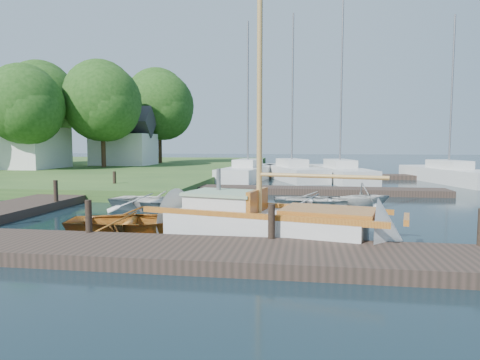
# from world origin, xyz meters

# --- Properties ---
(ground) EXTENTS (160.00, 160.00, 0.00)m
(ground) POSITION_xyz_m (0.00, 0.00, 0.00)
(ground) COLOR black
(ground) RESTS_ON ground
(near_dock) EXTENTS (18.00, 2.20, 0.30)m
(near_dock) POSITION_xyz_m (0.00, -6.00, 0.15)
(near_dock) COLOR #2E261F
(near_dock) RESTS_ON ground
(left_dock) EXTENTS (2.20, 18.00, 0.30)m
(left_dock) POSITION_xyz_m (-8.00, 2.00, 0.15)
(left_dock) COLOR #2E261F
(left_dock) RESTS_ON ground
(far_dock) EXTENTS (14.00, 1.60, 0.30)m
(far_dock) POSITION_xyz_m (2.00, 6.50, 0.15)
(far_dock) COLOR #2E261F
(far_dock) RESTS_ON ground
(pontoon) EXTENTS (30.00, 1.60, 0.30)m
(pontoon) POSITION_xyz_m (10.00, 16.00, 0.15)
(pontoon) COLOR #2E261F
(pontoon) RESTS_ON ground
(mooring_post_1) EXTENTS (0.16, 0.16, 0.80)m
(mooring_post_1) POSITION_xyz_m (-3.00, -5.00, 0.70)
(mooring_post_1) COLOR black
(mooring_post_1) RESTS_ON near_dock
(mooring_post_2) EXTENTS (0.16, 0.16, 0.80)m
(mooring_post_2) POSITION_xyz_m (1.50, -5.00, 0.70)
(mooring_post_2) COLOR black
(mooring_post_2) RESTS_ON near_dock
(mooring_post_4) EXTENTS (0.16, 0.16, 0.80)m
(mooring_post_4) POSITION_xyz_m (-7.00, 0.00, 0.70)
(mooring_post_4) COLOR black
(mooring_post_4) RESTS_ON left_dock
(mooring_post_5) EXTENTS (0.16, 0.16, 0.80)m
(mooring_post_5) POSITION_xyz_m (-7.00, 5.00, 0.70)
(mooring_post_5) COLOR black
(mooring_post_5) RESTS_ON left_dock
(sailboat) EXTENTS (7.41, 3.52, 9.83)m
(sailboat) POSITION_xyz_m (1.43, -3.76, 0.34)
(sailboat) COLOR silver
(sailboat) RESTS_ON ground
(dinghy) EXTENTS (4.27, 3.40, 0.79)m
(dinghy) POSITION_xyz_m (-2.37, -3.46, 0.40)
(dinghy) COLOR brown
(dinghy) RESTS_ON ground
(tender_a) EXTENTS (4.34, 3.53, 0.79)m
(tender_a) POSITION_xyz_m (-3.15, 0.43, 0.40)
(tender_a) COLOR silver
(tender_a) RESTS_ON ground
(tender_b) EXTENTS (2.18, 1.93, 1.07)m
(tender_b) POSITION_xyz_m (-1.01, 1.91, 0.53)
(tender_b) COLOR silver
(tender_b) RESTS_ON ground
(tender_c) EXTENTS (3.37, 2.47, 0.68)m
(tender_c) POSITION_xyz_m (2.71, 2.06, 0.34)
(tender_c) COLOR silver
(tender_c) RESTS_ON ground
(tender_d) EXTENTS (2.52, 2.35, 1.08)m
(tender_d) POSITION_xyz_m (4.54, 2.17, 0.54)
(tender_d) COLOR silver
(tender_d) RESTS_ON ground
(marina_boat_0) EXTENTS (3.16, 8.22, 10.38)m
(marina_boat_0) POSITION_xyz_m (-1.56, 13.58, 0.57)
(marina_boat_0) COLOR silver
(marina_boat_0) RESTS_ON ground
(marina_boat_1) EXTENTS (4.96, 8.41, 11.04)m
(marina_boat_1) POSITION_xyz_m (1.33, 14.54, 0.57)
(marina_boat_1) COLOR silver
(marina_boat_1) RESTS_ON ground
(marina_boat_2) EXTENTS (4.00, 8.96, 12.62)m
(marina_boat_2) POSITION_xyz_m (4.48, 13.90, 0.58)
(marina_boat_2) COLOR silver
(marina_boat_2) RESTS_ON ground
(marina_boat_4) EXTENTS (4.33, 9.05, 10.28)m
(marina_boat_4) POSITION_xyz_m (11.15, 13.73, 0.56)
(marina_boat_4) COLOR silver
(marina_boat_4) RESTS_ON ground
(house_a) EXTENTS (6.30, 5.00, 6.29)m
(house_a) POSITION_xyz_m (-20.00, 16.00, 2.96)
(house_a) COLOR white
(house_a) RESTS_ON shore
(house_c) EXTENTS (5.25, 4.00, 5.28)m
(house_c) POSITION_xyz_m (-14.00, 22.00, 2.58)
(house_c) COLOR white
(house_c) RESTS_ON shore
(tree_2) EXTENTS (5.83, 5.75, 7.82)m
(tree_2) POSITION_xyz_m (-18.00, 14.05, 5.25)
(tree_2) COLOR #332114
(tree_2) RESTS_ON shore
(tree_3) EXTENTS (6.41, 6.38, 8.74)m
(tree_3) POSITION_xyz_m (-14.00, 18.05, 5.81)
(tree_3) COLOR #332114
(tree_3) RESTS_ON shore
(tree_4) EXTENTS (7.01, 7.01, 9.66)m
(tree_4) POSITION_xyz_m (-22.00, 22.05, 6.37)
(tree_4) COLOR #332114
(tree_4) RESTS_ON shore
(tree_7) EXTENTS (6.83, 6.83, 9.38)m
(tree_7) POSITION_xyz_m (-12.00, 26.05, 6.20)
(tree_7) COLOR #332114
(tree_7) RESTS_ON shore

